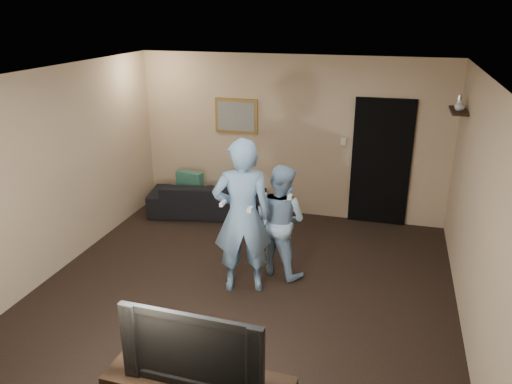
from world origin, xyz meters
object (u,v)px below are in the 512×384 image
(wii_player_left, at_px, (242,217))
(television, at_px, (197,343))
(sofa, at_px, (208,198))
(wii_player_right, at_px, (280,220))

(wii_player_left, bearing_deg, television, -81.86)
(sofa, relative_size, television, 1.68)
(sofa, distance_m, television, 4.62)
(wii_player_right, bearing_deg, television, -90.64)
(television, bearing_deg, sofa, 111.52)
(wii_player_left, relative_size, wii_player_right, 1.30)
(wii_player_left, bearing_deg, sofa, 120.81)
(sofa, xyz_separation_m, wii_player_right, (1.60, -1.59, 0.45))
(sofa, bearing_deg, wii_player_right, 124.25)
(television, height_order, wii_player_left, wii_player_left)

